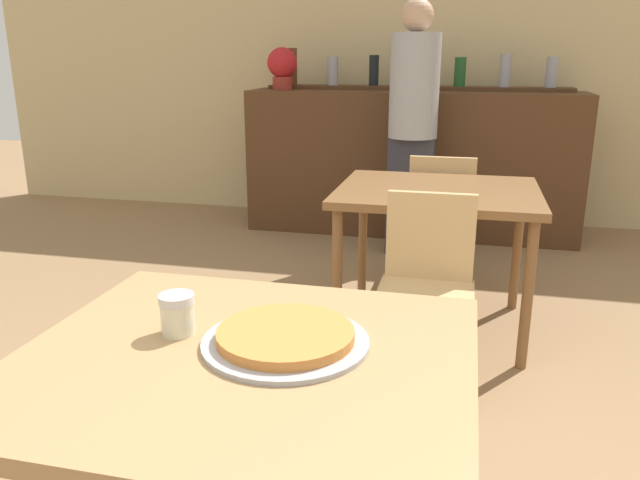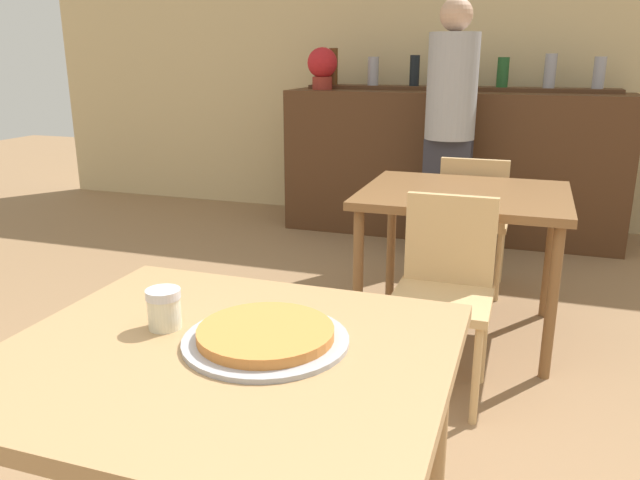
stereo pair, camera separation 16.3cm
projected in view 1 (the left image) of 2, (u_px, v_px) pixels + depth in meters
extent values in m
cube|color=#D1B784|center=(421.00, 55.00, 5.24)|extent=(8.00, 0.05, 2.80)
cube|color=#A87F51|center=(245.00, 362.00, 1.36)|extent=(0.98, 0.87, 0.04)
cylinder|color=#A87F51|center=(158.00, 404.00, 1.91)|extent=(0.05, 0.05, 0.74)
cylinder|color=#A87F51|center=(444.00, 444.00, 1.72)|extent=(0.05, 0.05, 0.74)
cube|color=brown|center=(438.00, 192.00, 3.14)|extent=(1.00, 0.85, 0.04)
cylinder|color=brown|center=(337.00, 280.00, 3.00)|extent=(0.05, 0.05, 0.71)
cylinder|color=brown|center=(528.00, 296.00, 2.81)|extent=(0.05, 0.05, 0.71)
cylinder|color=brown|center=(363.00, 238.00, 3.68)|extent=(0.05, 0.05, 0.71)
cylinder|color=brown|center=(517.00, 249.00, 3.49)|extent=(0.05, 0.05, 0.71)
cube|color=#4C2D19|center=(411.00, 163.00, 5.01)|extent=(2.60, 0.56, 1.13)
cube|color=#4C2D19|center=(416.00, 88.00, 4.97)|extent=(2.39, 0.24, 0.03)
cylinder|color=#5B3314|center=(293.00, 66.00, 5.15)|extent=(0.07, 0.07, 0.29)
cylinder|color=#9999A3|center=(333.00, 71.00, 5.09)|extent=(0.09, 0.09, 0.22)
cylinder|color=black|center=(374.00, 70.00, 5.01)|extent=(0.08, 0.08, 0.24)
cylinder|color=#9999A3|center=(416.00, 68.00, 4.93)|extent=(0.07, 0.07, 0.28)
cylinder|color=#1E5123|center=(460.00, 72.00, 4.86)|extent=(0.09, 0.09, 0.22)
cylinder|color=#9999A3|center=(505.00, 70.00, 4.78)|extent=(0.09, 0.09, 0.25)
cylinder|color=#9999A3|center=(552.00, 72.00, 4.71)|extent=(0.09, 0.09, 0.23)
cube|color=tan|center=(425.00, 297.00, 2.59)|extent=(0.40, 0.40, 0.04)
cube|color=tan|center=(430.00, 236.00, 2.70)|extent=(0.38, 0.04, 0.39)
cylinder|color=tan|center=(377.00, 360.00, 2.54)|extent=(0.03, 0.03, 0.42)
cylinder|color=tan|center=(462.00, 369.00, 2.46)|extent=(0.03, 0.03, 0.42)
cylinder|color=tan|center=(388.00, 326.00, 2.85)|extent=(0.03, 0.03, 0.42)
cylinder|color=tan|center=(464.00, 333.00, 2.78)|extent=(0.03, 0.03, 0.42)
cube|color=tan|center=(441.00, 217.00, 3.85)|extent=(0.40, 0.40, 0.04)
cube|color=tan|center=(442.00, 190.00, 3.62)|extent=(0.38, 0.04, 0.39)
cylinder|color=tan|center=(467.00, 246.00, 4.04)|extent=(0.03, 0.03, 0.42)
cylinder|color=tan|center=(415.00, 243.00, 4.11)|extent=(0.03, 0.03, 0.42)
cylinder|color=tan|center=(467.00, 263.00, 3.72)|extent=(0.03, 0.03, 0.42)
cylinder|color=tan|center=(410.00, 258.00, 3.80)|extent=(0.03, 0.03, 0.42)
cylinder|color=#A3A3A8|center=(286.00, 342.00, 1.39)|extent=(0.38, 0.38, 0.01)
cylinder|color=#CC7A38|center=(285.00, 335.00, 1.38)|extent=(0.31, 0.31, 0.02)
cylinder|color=beige|center=(178.00, 319.00, 1.44)|extent=(0.08, 0.08, 0.08)
cylinder|color=silver|center=(176.00, 299.00, 1.42)|extent=(0.08, 0.08, 0.02)
cube|color=#2D2D38|center=(410.00, 196.00, 4.49)|extent=(0.32, 0.18, 0.84)
cylinder|color=#9E9EA3|center=(414.00, 86.00, 4.27)|extent=(0.34, 0.34, 0.70)
sphere|color=tan|center=(417.00, 15.00, 4.14)|extent=(0.22, 0.22, 0.22)
cylinder|color=maroon|center=(283.00, 83.00, 5.02)|extent=(0.16, 0.16, 0.10)
sphere|color=red|center=(282.00, 63.00, 4.97)|extent=(0.24, 0.24, 0.24)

